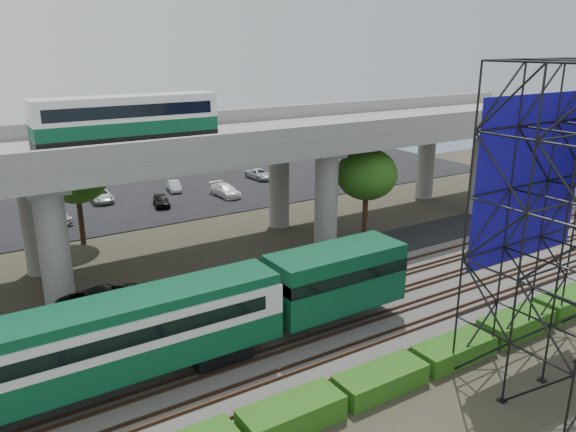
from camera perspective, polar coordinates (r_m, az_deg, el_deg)
ground at (r=30.45m, az=2.39°, el=-13.88°), size 140.00×140.00×0.00m
ballast_bed at (r=31.83m, az=0.29°, el=-12.17°), size 90.00×12.00×0.20m
service_road at (r=38.53m, az=-6.61°, el=-6.94°), size 90.00×5.00×0.08m
parking_lot at (r=59.44m, az=-16.63°, el=1.16°), size 90.00×18.00×0.08m
harbor_water at (r=80.32m, az=-21.10°, el=4.76°), size 140.00×40.00×0.03m
rail_tracks at (r=31.75m, az=0.29°, el=-11.89°), size 90.00×9.52×0.16m
commuter_train at (r=27.33m, az=-15.82°, el=-11.51°), size 29.30×3.06×4.30m
overpass at (r=40.83m, az=-10.79°, el=6.30°), size 80.00×12.00×12.40m
hedge_strip at (r=27.86m, az=9.43°, el=-16.01°), size 34.60×1.80×1.20m
trees at (r=40.20m, az=-16.45°, el=1.86°), size 40.94×16.94×7.69m
suv at (r=36.02m, az=-17.92°, el=-8.05°), size 5.72×2.76×1.57m
parked_cars at (r=59.04m, az=-15.58°, el=1.80°), size 38.13×9.49×1.29m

